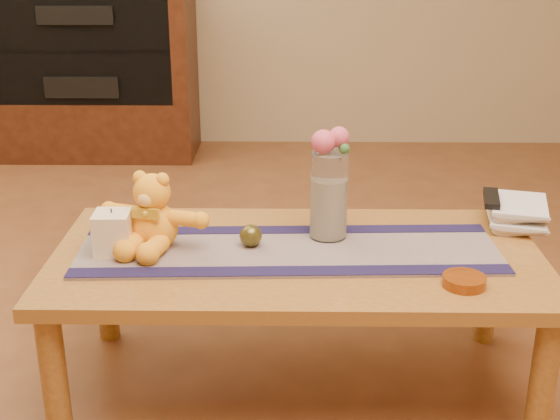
{
  "coord_description": "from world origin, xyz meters",
  "views": [
    {
      "loc": [
        -0.02,
        -1.97,
        1.34
      ],
      "look_at": [
        -0.05,
        0.0,
        0.58
      ],
      "focal_mm": 48.33,
      "sensor_mm": 36.0,
      "label": 1
    }
  ],
  "objects_px": {
    "teddy_bear": "(154,211)",
    "glass_vase": "(329,195)",
    "pillar_candle": "(113,233)",
    "tv_remote": "(491,198)",
    "bronze_ball": "(251,236)",
    "book_bottom": "(489,219)",
    "amber_dish": "(464,281)"
  },
  "relations": [
    {
      "from": "tv_remote",
      "to": "teddy_bear",
      "type": "bearing_deg",
      "value": -157.69
    },
    {
      "from": "book_bottom",
      "to": "amber_dish",
      "type": "xyz_separation_m",
      "value": [
        -0.17,
        -0.44,
        0.0
      ]
    },
    {
      "from": "glass_vase",
      "to": "pillar_candle",
      "type": "bearing_deg",
      "value": -168.4
    },
    {
      "from": "glass_vase",
      "to": "amber_dish",
      "type": "bearing_deg",
      "value": -42.13
    },
    {
      "from": "glass_vase",
      "to": "teddy_bear",
      "type": "bearing_deg",
      "value": -172.15
    },
    {
      "from": "teddy_bear",
      "to": "glass_vase",
      "type": "relative_size",
      "value": 1.2
    },
    {
      "from": "teddy_bear",
      "to": "bronze_ball",
      "type": "xyz_separation_m",
      "value": [
        0.28,
        -0.0,
        -0.07
      ]
    },
    {
      "from": "teddy_bear",
      "to": "glass_vase",
      "type": "distance_m",
      "value": 0.51
    },
    {
      "from": "glass_vase",
      "to": "book_bottom",
      "type": "distance_m",
      "value": 0.55
    },
    {
      "from": "glass_vase",
      "to": "book_bottom",
      "type": "relative_size",
      "value": 1.17
    },
    {
      "from": "bronze_ball",
      "to": "tv_remote",
      "type": "xyz_separation_m",
      "value": [
        0.74,
        0.2,
        0.04
      ]
    },
    {
      "from": "glass_vase",
      "to": "book_bottom",
      "type": "xyz_separation_m",
      "value": [
        0.51,
        0.14,
        -0.13
      ]
    },
    {
      "from": "teddy_bear",
      "to": "glass_vase",
      "type": "xyz_separation_m",
      "value": [
        0.5,
        0.07,
        0.02
      ]
    },
    {
      "from": "pillar_candle",
      "to": "glass_vase",
      "type": "bearing_deg",
      "value": 11.6
    },
    {
      "from": "pillar_candle",
      "to": "book_bottom",
      "type": "bearing_deg",
      "value": 13.15
    },
    {
      "from": "bronze_ball",
      "to": "book_bottom",
      "type": "bearing_deg",
      "value": 15.96
    },
    {
      "from": "glass_vase",
      "to": "tv_remote",
      "type": "distance_m",
      "value": 0.53
    },
    {
      "from": "teddy_bear",
      "to": "book_bottom",
      "type": "xyz_separation_m",
      "value": [
        1.02,
        0.21,
        -0.1
      ]
    },
    {
      "from": "pillar_candle",
      "to": "teddy_bear",
      "type": "bearing_deg",
      "value": 27.43
    },
    {
      "from": "teddy_bear",
      "to": "pillar_candle",
      "type": "relative_size",
      "value": 2.58
    },
    {
      "from": "glass_vase",
      "to": "amber_dish",
      "type": "height_order",
      "value": "glass_vase"
    },
    {
      "from": "teddy_bear",
      "to": "glass_vase",
      "type": "bearing_deg",
      "value": 23.69
    },
    {
      "from": "bronze_ball",
      "to": "amber_dish",
      "type": "distance_m",
      "value": 0.61
    },
    {
      "from": "book_bottom",
      "to": "pillar_candle",
      "type": "bearing_deg",
      "value": -158.52
    },
    {
      "from": "teddy_bear",
      "to": "glass_vase",
      "type": "height_order",
      "value": "glass_vase"
    },
    {
      "from": "tv_remote",
      "to": "amber_dish",
      "type": "bearing_deg",
      "value": -100.18
    },
    {
      "from": "bronze_ball",
      "to": "tv_remote",
      "type": "height_order",
      "value": "tv_remote"
    },
    {
      "from": "bronze_ball",
      "to": "tv_remote",
      "type": "bearing_deg",
      "value": 15.3
    },
    {
      "from": "pillar_candle",
      "to": "bronze_ball",
      "type": "relative_size",
      "value": 1.85
    },
    {
      "from": "bronze_ball",
      "to": "book_bottom",
      "type": "relative_size",
      "value": 0.29
    },
    {
      "from": "book_bottom",
      "to": "amber_dish",
      "type": "bearing_deg",
      "value": -102.96
    },
    {
      "from": "amber_dish",
      "to": "bronze_ball",
      "type": "bearing_deg",
      "value": 157.64
    }
  ]
}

